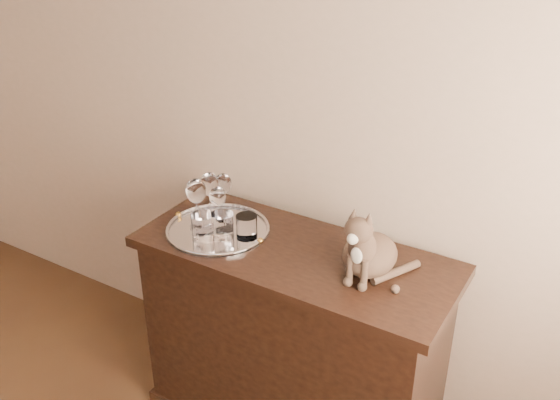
% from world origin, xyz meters
% --- Properties ---
extents(wall_back, '(4.00, 0.10, 2.70)m').
position_xyz_m(wall_back, '(0.00, 2.25, 1.35)').
color(wall_back, '#BEA68F').
rests_on(wall_back, ground).
extents(sideboard, '(1.20, 0.50, 0.85)m').
position_xyz_m(sideboard, '(0.60, 1.94, 0.42)').
color(sideboard, black).
rests_on(sideboard, ground).
extents(tray, '(0.40, 0.40, 0.01)m').
position_xyz_m(tray, '(0.28, 1.91, 0.85)').
color(tray, silver).
rests_on(tray, sideboard).
extents(wine_glass_a, '(0.08, 0.08, 0.20)m').
position_xyz_m(wine_glass_a, '(0.21, 1.96, 0.96)').
color(wine_glass_a, white).
rests_on(wine_glass_a, tray).
extents(wine_glass_b, '(0.07, 0.07, 0.18)m').
position_xyz_m(wine_glass_b, '(0.23, 2.02, 0.95)').
color(wine_glass_b, silver).
rests_on(wine_glass_b, tray).
extents(wine_glass_c, '(0.08, 0.08, 0.21)m').
position_xyz_m(wine_glass_c, '(0.20, 1.88, 0.96)').
color(wine_glass_c, silver).
rests_on(wine_glass_c, tray).
extents(wine_glass_d, '(0.06, 0.06, 0.17)m').
position_xyz_m(wine_glass_d, '(0.27, 1.93, 0.94)').
color(wine_glass_d, white).
rests_on(wine_glass_d, tray).
extents(tumbler_a, '(0.09, 0.09, 0.10)m').
position_xyz_m(tumbler_a, '(0.32, 1.88, 0.91)').
color(tumbler_a, silver).
rests_on(tumbler_a, tray).
extents(tumbler_b, '(0.09, 0.09, 0.10)m').
position_xyz_m(tumbler_b, '(0.27, 1.83, 0.91)').
color(tumbler_b, silver).
rests_on(tumbler_b, tray).
extents(tumbler_c, '(0.08, 0.08, 0.09)m').
position_xyz_m(tumbler_c, '(0.40, 1.92, 0.90)').
color(tumbler_c, silver).
rests_on(tumbler_c, tray).
extents(cat, '(0.29, 0.27, 0.28)m').
position_xyz_m(cat, '(0.89, 1.95, 0.99)').
color(cat, brown).
rests_on(cat, sideboard).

